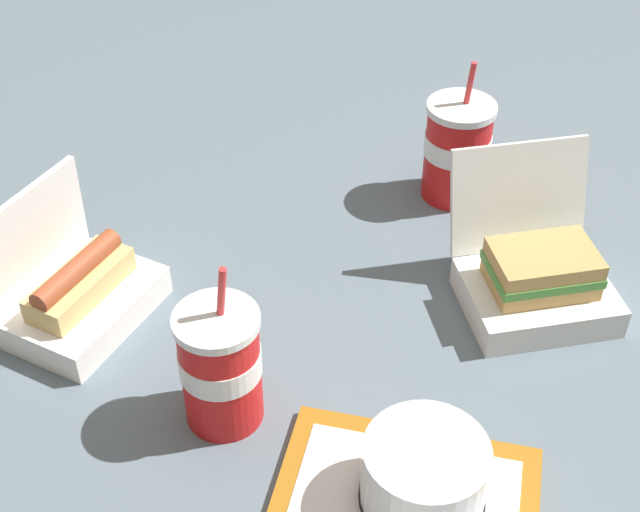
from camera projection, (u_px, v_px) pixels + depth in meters
The scene contains 6 objects.
ground_plane at pixel (359, 290), 1.14m from camera, with size 3.20×3.20×0.00m, color slate.
cake_container at pixel (424, 476), 0.86m from camera, with size 0.13×0.13×0.08m.
clamshell_sandwich_corner at pixel (536, 276), 1.09m from camera, with size 0.24×0.24×0.17m.
clamshell_hotdog_left at pixel (77, 292), 1.07m from camera, with size 0.21×0.17×0.17m.
soda_cup_right at pixel (221, 366), 0.93m from camera, with size 0.09×0.09×0.21m.
soda_cup_corner at pixel (457, 149), 1.25m from camera, with size 0.10×0.10×0.21m.
Camera 1 is at (-0.83, -0.16, 0.76)m, focal length 50.00 mm.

